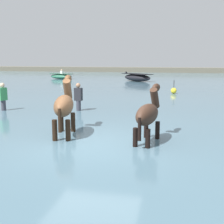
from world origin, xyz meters
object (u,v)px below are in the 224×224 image
Objects in this scene: boat_distant_west at (61,76)px; channel_buoy at (174,91)px; horse_lead_dark_bay at (148,116)px; person_onlooker_left at (3,101)px; horse_trailing_bay at (64,107)px; boat_distant_east at (137,77)px; person_wading_mid at (78,101)px.

boat_distant_west is 16.32m from channel_buoy.
horse_lead_dark_bay is 0.70× the size of boat_distant_west.
channel_buoy is at bearing 47.49° from person_onlooker_left.
boat_distant_west reaches higher than channel_buoy.
horse_trailing_bay reaches higher than boat_distant_east.
person_wading_mid is 3.25m from person_onlooker_left.
boat_distant_east is (8.37, -1.42, 0.07)m from boat_distant_west.
boat_distant_east is at bearing -9.59° from boat_distant_west.
person_wading_mid is at bearing 10.58° from person_onlooker_left.
boat_distant_east is 2.09× the size of person_wading_mid.
horse_lead_dark_bay is 1.20× the size of person_onlooker_left.
horse_lead_dark_bay is 2.45m from horse_trailing_bay.
person_onlooker_left reaches higher than boat_distant_east.
channel_buoy is at bearing 61.23° from person_wading_mid.
boat_distant_west is 3.32× the size of channel_buoy.
boat_distant_east is (-2.95, 21.17, -0.36)m from horse_lead_dark_bay.
person_wading_mid is at bearing -91.34° from boat_distant_east.
boat_distant_east is (-0.51, 20.95, -0.47)m from horse_trailing_bay.
person_wading_mid is (-0.90, 4.02, -0.41)m from horse_trailing_bay.
person_wading_mid is (7.98, -18.34, 0.14)m from boat_distant_west.
boat_distant_east is at bearing 110.10° from channel_buoy.
boat_distant_west is 20.00m from person_wading_mid.
person_onlooker_left is (-3.19, -0.60, 0.00)m from person_wading_mid.
person_onlooker_left is at bearing -132.51° from channel_buoy.
horse_lead_dark_bay is 7.49m from person_onlooker_left.
person_wading_mid is 1.00× the size of person_onlooker_left.
horse_trailing_bay is 0.77× the size of boat_distant_west.
channel_buoy is (7.15, 7.80, -0.24)m from person_onlooker_left.
person_wading_mid is (-0.40, -16.93, 0.07)m from boat_distant_east.
person_wading_mid is at bearing 102.68° from horse_trailing_bay.
boat_distant_west reaches higher than boat_distant_east.
channel_buoy is at bearing 86.94° from horse_lead_dark_bay.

